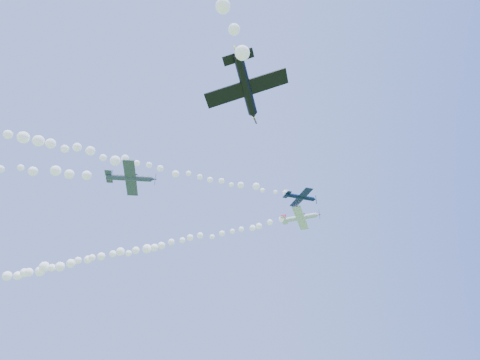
{
  "coord_description": "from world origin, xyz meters",
  "views": [
    {
      "loc": [
        5.54,
        -54.3,
        2.0
      ],
      "look_at": [
        5.33,
        -5.93,
        44.43
      ],
      "focal_mm": 30.0,
      "sensor_mm": 36.0,
      "label": 1
    }
  ],
  "objects_px": {
    "plane_navy": "(301,197)",
    "plane_grey": "(131,178)",
    "plane_white": "(300,218)",
    "plane_black": "(246,87)"
  },
  "relations": [
    {
      "from": "plane_navy",
      "to": "plane_grey",
      "type": "distance_m",
      "value": 31.68
    },
    {
      "from": "plane_black",
      "to": "plane_white",
      "type": "bearing_deg",
      "value": -1.89
    },
    {
      "from": "plane_white",
      "to": "plane_black",
      "type": "xyz_separation_m",
      "value": [
        -11.32,
        -42.04,
        -14.76
      ]
    },
    {
      "from": "plane_grey",
      "to": "plane_black",
      "type": "height_order",
      "value": "plane_grey"
    },
    {
      "from": "plane_white",
      "to": "plane_black",
      "type": "bearing_deg",
      "value": -86.72
    },
    {
      "from": "plane_grey",
      "to": "plane_black",
      "type": "xyz_separation_m",
      "value": [
        17.71,
        -23.08,
        -8.75
      ]
    },
    {
      "from": "plane_navy",
      "to": "plane_grey",
      "type": "bearing_deg",
      "value": -174.81
    },
    {
      "from": "plane_navy",
      "to": "plane_grey",
      "type": "relative_size",
      "value": 0.84
    },
    {
      "from": "plane_white",
      "to": "plane_navy",
      "type": "relative_size",
      "value": 1.2
    },
    {
      "from": "plane_navy",
      "to": "plane_grey",
      "type": "height_order",
      "value": "plane_navy"
    }
  ]
}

